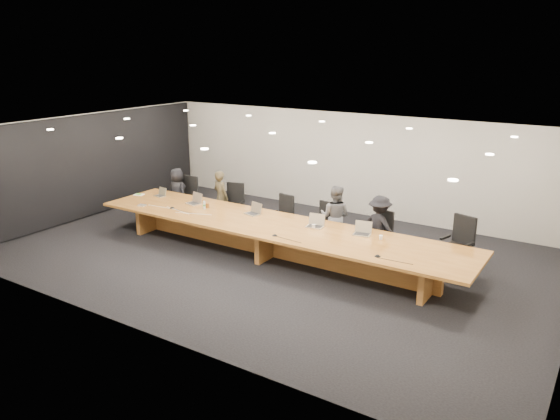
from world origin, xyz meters
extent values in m
plane|color=black|center=(0.00, 0.00, 0.00)|extent=(12.00, 12.00, 0.00)
cube|color=silver|center=(0.00, 4.00, 1.40)|extent=(12.00, 0.02, 2.80)
cube|color=black|center=(-5.94, 0.00, 1.37)|extent=(0.08, 7.84, 2.74)
cube|color=brown|center=(0.00, 0.00, 0.72)|extent=(9.00, 1.80, 0.06)
cube|color=brown|center=(0.00, 0.00, 0.34)|extent=(7.65, 0.15, 0.69)
cube|color=brown|center=(-3.60, 0.00, 0.34)|extent=(0.12, 1.26, 0.69)
cube|color=brown|center=(0.00, 0.00, 0.34)|extent=(0.12, 1.26, 0.69)
cube|color=brown|center=(3.60, 0.00, 0.34)|extent=(0.12, 1.26, 0.69)
imported|color=black|center=(-3.88, 1.14, 0.67)|extent=(0.73, 0.54, 1.34)
imported|color=#322B1B|center=(-2.40, 1.18, 0.72)|extent=(0.60, 0.48, 1.45)
imported|color=#4E4E50|center=(0.89, 1.28, 0.74)|extent=(0.80, 0.67, 1.48)
imported|color=black|center=(2.01, 1.23, 0.70)|extent=(1.01, 0.74, 1.41)
cylinder|color=silver|center=(-2.04, 0.09, 0.84)|extent=(0.08, 0.08, 0.19)
cylinder|color=brown|center=(-2.06, 0.22, 0.81)|extent=(0.10, 0.10, 0.11)
cone|color=beige|center=(0.91, 0.22, 0.80)|extent=(0.10, 0.10, 0.09)
cone|color=silver|center=(2.41, 0.35, 0.79)|extent=(0.09, 0.09, 0.09)
cube|color=silver|center=(-4.35, 0.17, 0.76)|extent=(0.29, 0.26, 0.01)
cube|color=#5AB530|center=(-4.35, 0.15, 0.78)|extent=(0.14, 0.09, 0.02)
cube|color=silver|center=(-3.52, -0.53, 0.76)|extent=(0.20, 0.17, 0.03)
cone|color=black|center=(-2.75, -0.28, 0.77)|extent=(0.16, 0.16, 0.03)
cone|color=black|center=(0.46, -0.62, 0.76)|extent=(0.13, 0.13, 0.03)
cone|color=black|center=(2.72, -0.56, 0.77)|extent=(0.16, 0.16, 0.03)
camera|label=1|loc=(6.31, -9.57, 4.51)|focal=35.00mm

